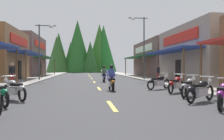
# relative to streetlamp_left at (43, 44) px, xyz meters

# --- Properties ---
(ground) EXTENTS (10.22, 79.04, 0.10)m
(ground) POSITION_rel_streetlamp_left_xyz_m (5.17, -0.71, -3.86)
(ground) COLOR #38383A
(sidewalk_left) EXTENTS (2.69, 79.04, 0.12)m
(sidewalk_left) POSITION_rel_streetlamp_left_xyz_m (-1.28, -0.71, -3.75)
(sidewalk_left) COLOR #9E9991
(sidewalk_left) RESTS_ON ground
(sidewalk_right) EXTENTS (2.69, 79.04, 0.12)m
(sidewalk_right) POSITION_rel_streetlamp_left_xyz_m (11.63, -0.71, -3.75)
(sidewalk_right) COLOR #9E9991
(sidewalk_right) RESTS_ON ground
(centerline_dashes) EXTENTS (0.16, 52.12, 0.01)m
(centerline_dashes) POSITION_rel_streetlamp_left_xyz_m (5.17, 2.69, -3.80)
(centerline_dashes) COLOR #E0C64C
(centerline_dashes) RESTS_ON ground
(storefront_left_far) EXTENTS (8.00, 12.21, 6.27)m
(storefront_left_far) POSITION_rel_streetlamp_left_xyz_m (-5.69, 13.54, -0.67)
(storefront_left_far) COLOR brown
(storefront_left_far) RESTS_ON ground
(storefront_right_middle) EXTENTS (8.20, 11.16, 5.26)m
(storefront_right_middle) POSITION_rel_streetlamp_left_xyz_m (16.13, -3.83, -1.17)
(storefront_right_middle) COLOR gray
(storefront_right_middle) RESTS_ON ground
(storefront_right_far) EXTENTS (9.61, 13.54, 5.26)m
(storefront_right_far) POSITION_rel_streetlamp_left_xyz_m (16.84, 9.29, -1.18)
(storefront_right_far) COLOR brown
(storefront_right_far) RESTS_ON ground
(streetlamp_left) EXTENTS (2.12, 0.30, 5.79)m
(streetlamp_left) POSITION_rel_streetlamp_left_xyz_m (0.00, 0.00, 0.00)
(streetlamp_left) COLOR #474C51
(streetlamp_left) RESTS_ON ground
(streetlamp_right) EXTENTS (2.12, 0.30, 6.81)m
(streetlamp_right) POSITION_rel_streetlamp_left_xyz_m (10.38, 0.02, 0.57)
(streetlamp_right) COLOR #474C51
(streetlamp_right) RESTS_ON ground
(motorcycle_parked_right_2) EXTENTS (1.45, 1.71, 1.04)m
(motorcycle_parked_right_2) POSITION_rel_streetlamp_left_xyz_m (8.94, -17.48, -3.32)
(motorcycle_parked_right_2) COLOR black
(motorcycle_parked_right_2) RESTS_ON ground
(motorcycle_parked_right_3) EXTENTS (1.82, 1.29, 1.04)m
(motorcycle_parked_right_3) POSITION_rel_streetlamp_left_xyz_m (8.90, -15.93, -3.32)
(motorcycle_parked_right_3) COLOR black
(motorcycle_parked_right_3) RESTS_ON ground
(motorcycle_parked_right_4) EXTENTS (1.50, 1.66, 1.04)m
(motorcycle_parked_right_4) POSITION_rel_streetlamp_left_xyz_m (9.16, -14.29, -3.32)
(motorcycle_parked_right_4) COLOR black
(motorcycle_parked_right_4) RESTS_ON ground
(motorcycle_parked_right_5) EXTENTS (1.55, 1.62, 1.04)m
(motorcycle_parked_right_5) POSITION_rel_streetlamp_left_xyz_m (9.23, -12.53, -3.32)
(motorcycle_parked_right_5) COLOR black
(motorcycle_parked_right_5) RESTS_ON ground
(motorcycle_parked_right_6) EXTENTS (1.88, 1.19, 1.04)m
(motorcycle_parked_right_6) POSITION_rel_streetlamp_left_xyz_m (8.90, -10.51, -3.32)
(motorcycle_parked_right_6) COLOR black
(motorcycle_parked_right_6) RESTS_ON ground
(motorcycle_parked_left_3) EXTENTS (1.46, 1.69, 1.04)m
(motorcycle_parked_left_3) POSITION_rel_streetlamp_left_xyz_m (1.20, -14.54, -3.32)
(motorcycle_parked_left_3) COLOR black
(motorcycle_parked_left_3) RESTS_ON ground
(rider_cruising_lead) EXTENTS (0.60, 2.14, 1.57)m
(rider_cruising_lead) POSITION_rel_streetlamp_left_xyz_m (5.83, -10.84, -3.15)
(rider_cruising_lead) COLOR black
(rider_cruising_lead) RESTS_ON ground
(rider_cruising_trailing) EXTENTS (0.60, 2.14, 1.57)m
(rider_cruising_trailing) POSITION_rel_streetlamp_left_xyz_m (6.09, -2.59, -3.15)
(rider_cruising_trailing) COLOR black
(rider_cruising_trailing) RESTS_ON ground
(pedestrian_by_shop) EXTENTS (0.42, 0.49, 1.76)m
(pedestrian_by_shop) POSITION_rel_streetlamp_left_xyz_m (-1.02, -7.03, -2.78)
(pedestrian_by_shop) COLOR maroon
(pedestrian_by_shop) RESTS_ON ground
(pedestrian_browsing) EXTENTS (0.32, 0.56, 1.63)m
(pedestrian_browsing) POSITION_rel_streetlamp_left_xyz_m (11.48, -2.44, -2.87)
(pedestrian_browsing) COLOR maroon
(pedestrian_browsing) RESTS_ON ground
(treeline_backdrop) EXTENTS (19.09, 10.63, 13.87)m
(treeline_backdrop) POSITION_rel_streetlamp_left_xyz_m (4.66, 39.77, 2.32)
(treeline_backdrop) COLOR #255523
(treeline_backdrop) RESTS_ON ground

